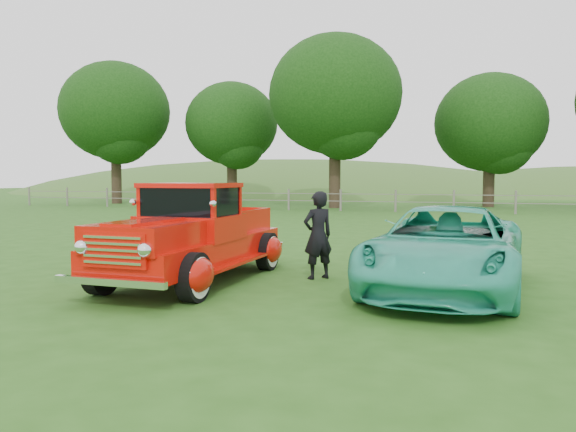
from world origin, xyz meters
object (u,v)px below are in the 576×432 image
(teal_sedan, at_px, (446,249))
(man, at_px, (318,235))
(tree_mid_west, at_px, (232,124))
(tree_near_west, at_px, (335,95))
(tree_near_east, at_px, (490,123))
(red_pickup, at_px, (193,238))
(tree_far_west, at_px, (115,111))

(teal_sedan, bearing_deg, man, 175.35)
(tree_mid_west, relative_size, man, 5.21)
(teal_sedan, bearing_deg, tree_near_west, 112.06)
(tree_near_east, height_order, man, tree_near_east)
(teal_sedan, distance_m, man, 2.33)
(tree_near_east, distance_m, red_pickup, 29.36)
(tree_far_west, xyz_separation_m, teal_sedan, (23.13, -24.83, -5.79))
(tree_mid_west, bearing_deg, tree_near_west, -20.56)
(tree_far_west, xyz_separation_m, tree_mid_west, (8.00, 2.00, -0.94))
(man, bearing_deg, tree_near_east, -142.40)
(tree_near_west, xyz_separation_m, man, (4.84, -23.42, -5.98))
(tree_mid_west, xyz_separation_m, tree_near_east, (17.00, 1.00, -0.30))
(tree_near_west, bearing_deg, tree_mid_west, 159.44)
(tree_far_west, bearing_deg, red_pickup, -53.50)
(tree_far_west, height_order, man, tree_far_west)
(tree_near_east, bearing_deg, tree_far_west, -173.16)
(tree_far_west, relative_size, teal_sedan, 1.98)
(red_pickup, xyz_separation_m, man, (2.09, 0.92, 0.02))
(tree_near_west, height_order, teal_sedan, tree_near_west)
(man, bearing_deg, tree_mid_west, -107.85)
(tree_near_west, bearing_deg, tree_near_east, 23.96)
(tree_near_west, bearing_deg, tree_far_west, 176.42)
(tree_near_west, relative_size, tree_near_east, 1.25)
(tree_mid_west, distance_m, tree_near_west, 8.63)
(tree_mid_west, height_order, red_pickup, tree_mid_west)
(tree_near_west, relative_size, teal_sedan, 2.07)
(tree_near_east, distance_m, teal_sedan, 28.26)
(red_pickup, distance_m, teal_sedan, 4.41)
(tree_near_east, bearing_deg, man, -98.63)
(tree_mid_west, relative_size, teal_sedan, 1.68)
(tree_mid_west, distance_m, red_pickup, 29.75)
(tree_mid_west, height_order, tree_near_west, tree_near_west)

